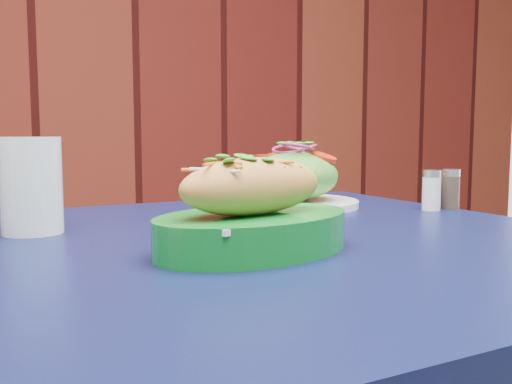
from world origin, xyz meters
TOP-DOWN VIEW (x-y plane):
  - brick_wall at (0.00, 2.97)m, footprint 4.90×0.04m
  - cafe_table at (-0.32, 1.29)m, footprint 0.81×0.81m
  - banh_mi_basket at (-0.40, 1.21)m, footprint 0.27×0.20m
  - salad_plate at (-0.16, 1.51)m, footprint 0.23×0.23m
  - water_glass at (-0.60, 1.45)m, footprint 0.08×0.08m
  - salt_shaker at (0.02, 1.36)m, footprint 0.03×0.03m
  - pepper_shaker at (0.07, 1.36)m, footprint 0.03×0.03m

SIDE VIEW (x-z plane):
  - cafe_table at x=-0.32m, z-range 0.29..1.04m
  - salt_shaker at x=0.02m, z-range 0.75..0.82m
  - pepper_shaker at x=0.07m, z-range 0.75..0.82m
  - banh_mi_basket at x=-0.40m, z-range 0.74..0.85m
  - salad_plate at x=-0.16m, z-range 0.74..0.85m
  - water_glass at x=-0.60m, z-range 0.75..0.88m
  - brick_wall at x=0.00m, z-range 0.00..2.80m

